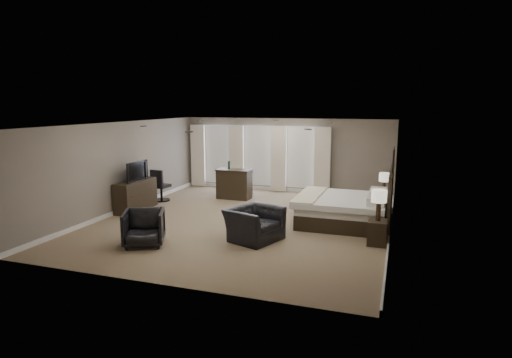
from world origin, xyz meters
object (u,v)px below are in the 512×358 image
(dresser, at_px, (136,195))
(bar_counter, at_px, (234,184))
(lamp_far, at_px, (384,184))
(armchair_far, at_px, (144,226))
(bed, at_px, (346,196))
(bar_stool_right, at_px, (248,182))
(bar_stool_left, at_px, (230,186))
(tv, at_px, (135,178))
(nightstand_near, at_px, (377,232))
(desk_chair, at_px, (161,185))
(lamp_near, at_px, (379,205))
(nightstand_far, at_px, (383,204))
(armchair_near, at_px, (254,219))

(dresser, height_order, bar_counter, bar_counter)
(lamp_far, xyz_separation_m, armchair_far, (-4.91, -4.62, -0.43))
(bed, height_order, bar_stool_right, bed)
(bar_stool_left, bearing_deg, bar_stool_right, 56.97)
(armchair_far, height_order, bar_stool_left, armchair_far)
(tv, bearing_deg, nightstand_near, -97.64)
(dresser, bearing_deg, desk_chair, 87.10)
(lamp_near, xyz_separation_m, bar_stool_left, (-5.00, 3.54, -0.53))
(nightstand_far, distance_m, bar_stool_left, 5.05)
(lamp_far, relative_size, bar_stool_right, 0.77)
(bed, height_order, nightstand_near, bed)
(tv, bearing_deg, bar_stool_left, -36.25)
(bed, distance_m, dresser, 6.06)
(bar_stool_left, bearing_deg, lamp_near, -35.29)
(nightstand_near, xyz_separation_m, dresser, (-6.92, 0.93, 0.17))
(lamp_near, xyz_separation_m, bar_stool_right, (-4.58, 4.19, -0.50))
(tv, bearing_deg, bar_stool_right, -35.63)
(armchair_far, bearing_deg, dresser, 101.67)
(armchair_far, bearing_deg, bar_counter, 62.64)
(bar_counter, relative_size, bar_stool_right, 1.42)
(bar_stool_left, bearing_deg, dresser, -126.25)
(nightstand_far, relative_size, lamp_near, 0.80)
(bed, xyz_separation_m, nightstand_near, (0.89, -1.45, -0.46))
(bar_counter, distance_m, bar_stool_right, 0.88)
(bed, distance_m, bar_stool_left, 4.63)
(nightstand_near, relative_size, dresser, 0.36)
(bar_stool_left, distance_m, desk_chair, 2.27)
(lamp_far, relative_size, desk_chair, 0.59)
(tv, height_order, bar_counter, tv)
(bed, bearing_deg, lamp_near, -58.46)
(bar_stool_left, bearing_deg, lamp_far, -7.31)
(lamp_near, xyz_separation_m, desk_chair, (-6.85, 2.24, -0.37))
(nightstand_far, distance_m, lamp_far, 0.59)
(nightstand_near, bearing_deg, bed, 121.54)
(tv, distance_m, armchair_near, 4.50)
(tv, bearing_deg, armchair_near, -109.67)
(nightstand_near, relative_size, armchair_far, 0.63)
(tv, bearing_deg, bed, -85.06)
(dresser, height_order, tv, tv)
(nightstand_near, relative_size, desk_chair, 0.52)
(nightstand_far, height_order, bar_stool_right, bar_stool_right)
(nightstand_near, distance_m, bar_stool_right, 6.21)
(desk_chair, bearing_deg, dresser, 92.80)
(tv, height_order, armchair_near, tv)
(dresser, bearing_deg, bar_counter, 47.88)
(nightstand_near, relative_size, lamp_far, 0.89)
(bar_stool_right, bearing_deg, bar_counter, -101.03)
(nightstand_far, xyz_separation_m, bar_counter, (-4.75, 0.42, 0.22))
(nightstand_near, distance_m, bar_stool_left, 6.13)
(nightstand_far, distance_m, bar_counter, 4.78)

